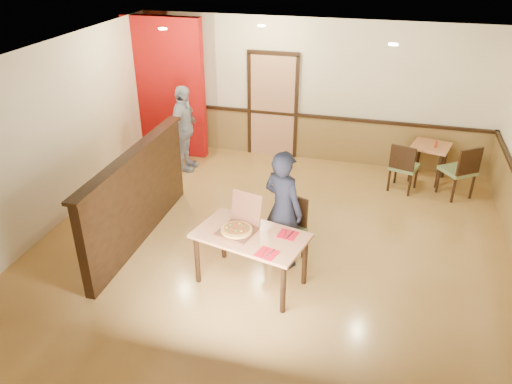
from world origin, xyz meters
TOP-DOWN VIEW (x-y plane):
  - floor at (0.00, 0.00)m, footprint 7.00×7.00m
  - ceiling at (0.00, 0.00)m, footprint 7.00×7.00m
  - wall_back at (0.00, 3.50)m, footprint 7.00×0.00m
  - wall_left at (-3.50, 0.00)m, footprint 0.00×7.00m
  - wainscot_back at (0.00, 3.47)m, footprint 7.00×0.04m
  - chair_rail_back at (0.00, 3.45)m, footprint 7.00×0.06m
  - back_door at (-0.80, 3.46)m, footprint 0.90×0.06m
  - booth_partition at (-2.00, -0.20)m, footprint 0.20×3.10m
  - red_accent_panel at (-2.90, 3.00)m, footprint 1.60×0.20m
  - spot_a at (-2.30, 1.80)m, footprint 0.14×0.14m
  - spot_b at (-0.80, 2.50)m, footprint 0.14×0.14m
  - spot_c at (1.40, 1.50)m, footprint 0.14×0.14m
  - main_table at (-0.08, -0.83)m, footprint 1.58×1.13m
  - diner_chair at (0.26, -0.10)m, footprint 0.61×0.61m
  - side_chair_left at (1.84, 2.43)m, footprint 0.57×0.57m
  - side_chair_right at (2.81, 2.44)m, footprint 0.68×0.68m
  - side_table at (2.31, 3.05)m, footprint 0.80×0.80m
  - diner at (0.22, -0.25)m, footprint 0.75×0.66m
  - passerby at (-2.28, 2.32)m, footprint 0.44×1.00m
  - pizza_box at (-0.26, -0.79)m, footprint 0.55×0.60m
  - pizza at (-0.27, -0.83)m, footprint 0.44×0.44m
  - napkin_near at (0.22, -1.19)m, footprint 0.31×0.31m
  - napkin_far at (0.38, -0.71)m, footprint 0.27×0.27m
  - condiment at (2.38, 2.94)m, footprint 0.05×0.05m

SIDE VIEW (x-z plane):
  - floor at x=0.00m, z-range 0.00..0.00m
  - wainscot_back at x=0.00m, z-range 0.00..0.90m
  - side_chair_left at x=1.84m, z-range 0.04..0.97m
  - diner_chair at x=0.26m, z-range 0.04..0.99m
  - side_table at x=2.31m, z-range 0.18..0.88m
  - side_chair_right at x=2.81m, z-range 0.05..1.04m
  - main_table at x=-0.08m, z-range 0.27..1.04m
  - booth_partition at x=-2.00m, z-range 0.01..1.46m
  - napkin_far at x=0.38m, z-range 0.76..0.77m
  - napkin_near at x=0.22m, z-range 0.76..0.77m
  - condiment at x=2.38m, z-range 0.70..0.84m
  - pizza at x=-0.27m, z-range 0.80..0.82m
  - pizza_box at x=-0.26m, z-range 0.59..1.05m
  - passerby at x=-2.28m, z-range 0.00..1.68m
  - diner at x=0.22m, z-range 0.00..1.72m
  - chair_rail_back at x=0.00m, z-range 0.89..0.95m
  - back_door at x=-0.80m, z-range 0.00..2.10m
  - red_accent_panel at x=-2.90m, z-range 0.01..2.79m
  - wall_back at x=0.00m, z-range -2.10..4.90m
  - wall_left at x=-3.50m, z-range -2.10..4.90m
  - spot_a at x=-2.30m, z-range 2.77..2.79m
  - spot_b at x=-0.80m, z-range 2.77..2.79m
  - spot_c at x=1.40m, z-range 2.77..2.79m
  - ceiling at x=0.00m, z-range 2.80..2.80m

